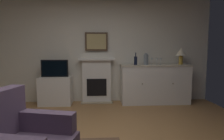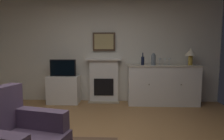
{
  "view_description": "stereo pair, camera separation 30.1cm",
  "coord_description": "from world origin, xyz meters",
  "px_view_note": "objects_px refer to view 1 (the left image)",
  "views": [
    {
      "loc": [
        0.12,
        -2.35,
        1.33
      ],
      "look_at": [
        0.29,
        0.65,
        1.0
      ],
      "focal_mm": 31.2,
      "sensor_mm": 36.0,
      "label": 1
    },
    {
      "loc": [
        0.42,
        -2.35,
        1.33
      ],
      "look_at": [
        0.29,
        0.65,
        1.0
      ],
      "focal_mm": 31.2,
      "sensor_mm": 36.0,
      "label": 2
    }
  ],
  "objects_px": {
    "framed_picture": "(96,42)",
    "wine_glass_right": "(161,60)",
    "table_lamp": "(181,53)",
    "tv_cabinet": "(56,91)",
    "fireplace_unit": "(97,80)",
    "wine_glass_left": "(152,60)",
    "vase_decorative": "(146,59)",
    "wine_bottle": "(136,60)",
    "tv_set": "(55,68)",
    "sideboard_cabinet": "(155,84)",
    "wine_glass_center": "(157,60)"
  },
  "relations": [
    {
      "from": "framed_picture",
      "to": "table_lamp",
      "type": "height_order",
      "value": "framed_picture"
    },
    {
      "from": "fireplace_unit",
      "to": "vase_decorative",
      "type": "xyz_separation_m",
      "value": [
        1.17,
        -0.23,
        0.54
      ]
    },
    {
      "from": "wine_glass_left",
      "to": "vase_decorative",
      "type": "xyz_separation_m",
      "value": [
        -0.16,
        -0.07,
        0.02
      ]
    },
    {
      "from": "wine_glass_center",
      "to": "tv_cabinet",
      "type": "relative_size",
      "value": 0.22
    },
    {
      "from": "wine_bottle",
      "to": "wine_glass_left",
      "type": "height_order",
      "value": "wine_bottle"
    },
    {
      "from": "sideboard_cabinet",
      "to": "table_lamp",
      "type": "bearing_deg",
      "value": 0.0
    },
    {
      "from": "vase_decorative",
      "to": "tv_set",
      "type": "bearing_deg",
      "value": 178.89
    },
    {
      "from": "wine_bottle",
      "to": "vase_decorative",
      "type": "xyz_separation_m",
      "value": [
        0.25,
        -0.0,
        0.03
      ]
    },
    {
      "from": "wine_bottle",
      "to": "table_lamp",
      "type": "bearing_deg",
      "value": 2.51
    },
    {
      "from": "fireplace_unit",
      "to": "wine_bottle",
      "type": "bearing_deg",
      "value": -13.7
    },
    {
      "from": "table_lamp",
      "to": "fireplace_unit",
      "type": "bearing_deg",
      "value": 175.04
    },
    {
      "from": "sideboard_cabinet",
      "to": "vase_decorative",
      "type": "xyz_separation_m",
      "value": [
        -0.25,
        -0.05,
        0.61
      ]
    },
    {
      "from": "wine_bottle",
      "to": "sideboard_cabinet",
      "type": "bearing_deg",
      "value": 5.68
    },
    {
      "from": "table_lamp",
      "to": "wine_bottle",
      "type": "relative_size",
      "value": 1.38
    },
    {
      "from": "wine_glass_left",
      "to": "wine_glass_right",
      "type": "relative_size",
      "value": 1.0
    },
    {
      "from": "fireplace_unit",
      "to": "tv_set",
      "type": "relative_size",
      "value": 1.77
    },
    {
      "from": "sideboard_cabinet",
      "to": "wine_glass_right",
      "type": "xyz_separation_m",
      "value": [
        0.14,
        0.02,
        0.59
      ]
    },
    {
      "from": "framed_picture",
      "to": "vase_decorative",
      "type": "distance_m",
      "value": 1.27
    },
    {
      "from": "tv_set",
      "to": "wine_glass_right",
      "type": "bearing_deg",
      "value": 0.67
    },
    {
      "from": "framed_picture",
      "to": "vase_decorative",
      "type": "height_order",
      "value": "framed_picture"
    },
    {
      "from": "tv_cabinet",
      "to": "tv_set",
      "type": "xyz_separation_m",
      "value": [
        -0.0,
        -0.02,
        0.54
      ]
    },
    {
      "from": "wine_glass_right",
      "to": "tv_set",
      "type": "bearing_deg",
      "value": -179.33
    },
    {
      "from": "table_lamp",
      "to": "wine_glass_right",
      "type": "xyz_separation_m",
      "value": [
        -0.49,
        0.02,
        -0.16
      ]
    },
    {
      "from": "table_lamp",
      "to": "tv_cabinet",
      "type": "distance_m",
      "value": 3.15
    },
    {
      "from": "framed_picture",
      "to": "wine_glass_right",
      "type": "height_order",
      "value": "framed_picture"
    },
    {
      "from": "fireplace_unit",
      "to": "tv_cabinet",
      "type": "bearing_deg",
      "value": -170.55
    },
    {
      "from": "framed_picture",
      "to": "wine_glass_right",
      "type": "distance_m",
      "value": 1.63
    },
    {
      "from": "wine_glass_left",
      "to": "fireplace_unit",
      "type": "bearing_deg",
      "value": 173.41
    },
    {
      "from": "tv_cabinet",
      "to": "vase_decorative",
      "type": "bearing_deg",
      "value": -1.73
    },
    {
      "from": "wine_glass_left",
      "to": "wine_bottle",
      "type": "bearing_deg",
      "value": -170.09
    },
    {
      "from": "wine_glass_right",
      "to": "tv_cabinet",
      "type": "height_order",
      "value": "wine_glass_right"
    },
    {
      "from": "wine_glass_right",
      "to": "wine_glass_center",
      "type": "bearing_deg",
      "value": -154.08
    },
    {
      "from": "sideboard_cabinet",
      "to": "wine_bottle",
      "type": "distance_m",
      "value": 0.76
    },
    {
      "from": "sideboard_cabinet",
      "to": "wine_glass_center",
      "type": "xyz_separation_m",
      "value": [
        0.03,
        -0.03,
        0.59
      ]
    },
    {
      "from": "fireplace_unit",
      "to": "table_lamp",
      "type": "distance_m",
      "value": 2.16
    },
    {
      "from": "wine_bottle",
      "to": "tv_set",
      "type": "bearing_deg",
      "value": 178.77
    },
    {
      "from": "table_lamp",
      "to": "vase_decorative",
      "type": "height_order",
      "value": "table_lamp"
    },
    {
      "from": "sideboard_cabinet",
      "to": "wine_glass_center",
      "type": "height_order",
      "value": "wine_glass_center"
    },
    {
      "from": "fireplace_unit",
      "to": "framed_picture",
      "type": "height_order",
      "value": "framed_picture"
    },
    {
      "from": "framed_picture",
      "to": "sideboard_cabinet",
      "type": "bearing_deg",
      "value": -8.9
    },
    {
      "from": "framed_picture",
      "to": "fireplace_unit",
      "type": "bearing_deg",
      "value": -90.0
    },
    {
      "from": "framed_picture",
      "to": "vase_decorative",
      "type": "bearing_deg",
      "value": -13.07
    },
    {
      "from": "framed_picture",
      "to": "wine_glass_left",
      "type": "distance_m",
      "value": 1.42
    },
    {
      "from": "framed_picture",
      "to": "tv_set",
      "type": "xyz_separation_m",
      "value": [
        -0.98,
        -0.23,
        -0.63
      ]
    },
    {
      "from": "wine_glass_left",
      "to": "wine_glass_right",
      "type": "bearing_deg",
      "value": -0.31
    },
    {
      "from": "sideboard_cabinet",
      "to": "framed_picture",
      "type": "bearing_deg",
      "value": 171.1
    },
    {
      "from": "table_lamp",
      "to": "wine_glass_left",
      "type": "distance_m",
      "value": 0.72
    },
    {
      "from": "wine_glass_left",
      "to": "tv_set",
      "type": "bearing_deg",
      "value": -179.24
    },
    {
      "from": "table_lamp",
      "to": "tv_cabinet",
      "type": "bearing_deg",
      "value": 179.72
    },
    {
      "from": "framed_picture",
      "to": "wine_glass_right",
      "type": "xyz_separation_m",
      "value": [
        1.56,
        -0.2,
        -0.43
      ]
    }
  ]
}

